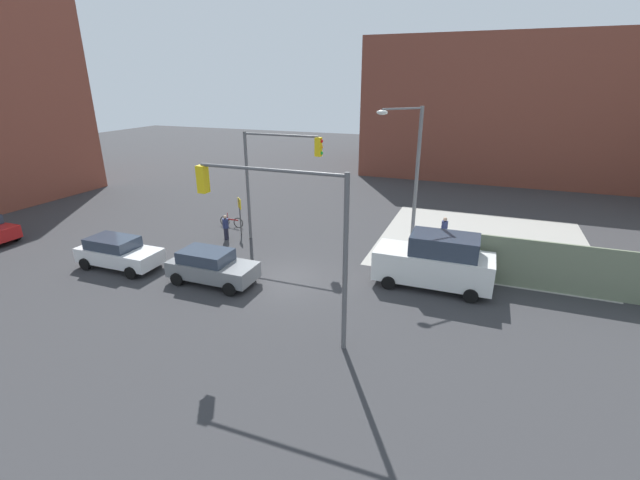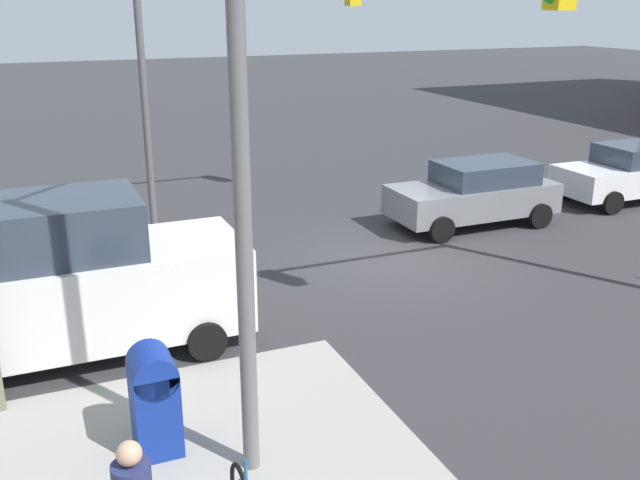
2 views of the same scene
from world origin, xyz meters
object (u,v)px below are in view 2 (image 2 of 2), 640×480
hatchback_gray (475,193)px  street_lamp_corner (254,77)px  hatchback_white (634,171)px  van_white_delivery (68,280)px  traffic_signal_se_corner (233,36)px  mailbox_blue (154,397)px

hatchback_gray → street_lamp_corner: bearing=41.5°
street_lamp_corner → hatchback_white: 15.97m
street_lamp_corner → hatchback_white: street_lamp_corner is taller
hatchback_gray → van_white_delivery: 10.65m
traffic_signal_se_corner → mailbox_blue: (3.95, 9.50, -3.89)m
mailbox_blue → van_white_delivery: bearing=-77.0°
hatchback_gray → van_white_delivery: size_ratio=0.79×
traffic_signal_se_corner → van_white_delivery: size_ratio=1.20×
hatchback_white → van_white_delivery: size_ratio=0.82×
street_lamp_corner → hatchback_gray: size_ratio=1.88×
traffic_signal_se_corner → mailbox_blue: size_ratio=4.55×
hatchback_white → traffic_signal_se_corner: bearing=-13.7°
mailbox_blue → street_lamp_corner: bearing=157.0°
van_white_delivery → mailbox_blue: bearing=103.0°
street_lamp_corner → hatchback_gray: bearing=-138.5°
traffic_signal_se_corner → hatchback_gray: bearing=151.8°
mailbox_blue → hatchback_white: (-14.89, -6.83, 0.08)m
mailbox_blue → van_white_delivery: size_ratio=0.26×
traffic_signal_se_corner → van_white_delivery: (4.69, 6.30, -3.37)m
van_white_delivery → street_lamp_corner: bearing=118.1°
traffic_signal_se_corner → hatchback_white: traffic_signal_se_corner is taller
traffic_signal_se_corner → hatchback_white: bearing=166.3°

